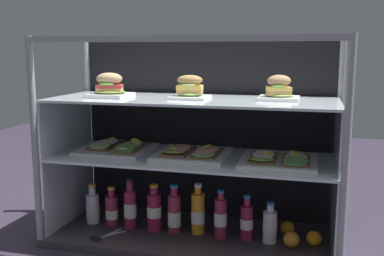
# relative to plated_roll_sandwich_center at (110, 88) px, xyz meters

# --- Properties ---
(ground_plane) EXTENTS (6.00, 6.00, 0.02)m
(ground_plane) POSITION_rel_plated_roll_sandwich_center_xyz_m (0.41, 0.03, -0.75)
(ground_plane) COLOR #2E2737
(ground_plane) RESTS_ON ground
(case_base_deck) EXTENTS (1.39, 0.55, 0.04)m
(case_base_deck) POSITION_rel_plated_roll_sandwich_center_xyz_m (0.41, 0.03, -0.72)
(case_base_deck) COLOR #373033
(case_base_deck) RESTS_ON ground
(case_frame) EXTENTS (1.39, 0.55, 0.99)m
(case_frame) POSITION_rel_plated_roll_sandwich_center_xyz_m (0.41, 0.19, -0.21)
(case_frame) COLOR gray
(case_frame) RESTS_ON ground
(riser_lower_tier) EXTENTS (1.32, 0.48, 0.37)m
(riser_lower_tier) POSITION_rel_plated_roll_sandwich_center_xyz_m (0.41, 0.03, -0.52)
(riser_lower_tier) COLOR silver
(riser_lower_tier) RESTS_ON case_base_deck
(shelf_lower_glass) EXTENTS (1.34, 0.50, 0.01)m
(shelf_lower_glass) POSITION_rel_plated_roll_sandwich_center_xyz_m (0.41, 0.03, -0.33)
(shelf_lower_glass) COLOR silver
(shelf_lower_glass) RESTS_ON riser_lower_tier
(riser_upper_tier) EXTENTS (1.32, 0.48, 0.27)m
(riser_upper_tier) POSITION_rel_plated_roll_sandwich_center_xyz_m (0.41, 0.03, -0.19)
(riser_upper_tier) COLOR silver
(riser_upper_tier) RESTS_ON shelf_lower_glass
(shelf_upper_glass) EXTENTS (1.34, 0.50, 0.01)m
(shelf_upper_glass) POSITION_rel_plated_roll_sandwich_center_xyz_m (0.41, 0.03, -0.05)
(shelf_upper_glass) COLOR silver
(shelf_upper_glass) RESTS_ON riser_upper_tier
(plated_roll_sandwich_center) EXTENTS (0.19, 0.19, 0.12)m
(plated_roll_sandwich_center) POSITION_rel_plated_roll_sandwich_center_xyz_m (0.00, 0.00, 0.00)
(plated_roll_sandwich_center) COLOR white
(plated_roll_sandwich_center) RESTS_ON shelf_upper_glass
(plated_roll_sandwich_far_left) EXTENTS (0.17, 0.17, 0.11)m
(plated_roll_sandwich_far_left) POSITION_rel_plated_roll_sandwich_center_xyz_m (0.39, 0.03, 0.00)
(plated_roll_sandwich_far_left) COLOR white
(plated_roll_sandwich_far_left) RESTS_ON shelf_upper_glass
(plated_roll_sandwich_right_of_center) EXTENTS (0.18, 0.18, 0.11)m
(plated_roll_sandwich_right_of_center) POSITION_rel_plated_roll_sandwich_center_xyz_m (0.80, 0.08, -0.00)
(plated_roll_sandwich_right_of_center) COLOR white
(plated_roll_sandwich_right_of_center) RESTS_ON shelf_upper_glass
(open_sandwich_tray_mid_left) EXTENTS (0.34, 0.34, 0.06)m
(open_sandwich_tray_mid_left) POSITION_rel_plated_roll_sandwich_center_xyz_m (0.00, 0.05, -0.30)
(open_sandwich_tray_mid_left) COLOR white
(open_sandwich_tray_mid_left) RESTS_ON shelf_lower_glass
(open_sandwich_tray_far_left) EXTENTS (0.34, 0.34, 0.06)m
(open_sandwich_tray_far_left) POSITION_rel_plated_roll_sandwich_center_xyz_m (0.41, 0.03, -0.30)
(open_sandwich_tray_far_left) COLOR white
(open_sandwich_tray_far_left) RESTS_ON shelf_lower_glass
(open_sandwich_tray_center) EXTENTS (0.34, 0.34, 0.06)m
(open_sandwich_tray_center) POSITION_rel_plated_roll_sandwich_center_xyz_m (0.81, 0.01, -0.30)
(open_sandwich_tray_center) COLOR white
(open_sandwich_tray_center) RESTS_ON shelf_lower_glass
(juice_bottle_front_right_end) EXTENTS (0.07, 0.07, 0.21)m
(juice_bottle_front_right_end) POSITION_rel_plated_roll_sandwich_center_xyz_m (-0.13, 0.02, -0.63)
(juice_bottle_front_right_end) COLOR white
(juice_bottle_front_right_end) RESTS_ON case_base_deck
(juice_bottle_front_second) EXTENTS (0.06, 0.06, 0.20)m
(juice_bottle_front_second) POSITION_rel_plated_roll_sandwich_center_xyz_m (-0.02, 0.02, -0.63)
(juice_bottle_front_second) COLOR #952D44
(juice_bottle_front_second) RESTS_ON case_base_deck
(juice_bottle_back_center) EXTENTS (0.06, 0.06, 0.26)m
(juice_bottle_back_center) POSITION_rel_plated_roll_sandwich_center_xyz_m (0.09, 0.01, -0.60)
(juice_bottle_back_center) COLOR #941E43
(juice_bottle_back_center) RESTS_ON case_base_deck
(juice_bottle_back_left) EXTENTS (0.07, 0.07, 0.24)m
(juice_bottle_back_left) POSITION_rel_plated_roll_sandwich_center_xyz_m (0.22, 0.01, -0.60)
(juice_bottle_back_left) COLOR maroon
(juice_bottle_back_left) RESTS_ON case_base_deck
(juice_bottle_tucked_behind) EXTENTS (0.06, 0.06, 0.24)m
(juice_bottle_tucked_behind) POSITION_rel_plated_roll_sandwich_center_xyz_m (0.32, 0.02, -0.61)
(juice_bottle_tucked_behind) COLOR #9B2D41
(juice_bottle_tucked_behind) RESTS_ON case_base_deck
(juice_bottle_front_middle) EXTENTS (0.07, 0.07, 0.25)m
(juice_bottle_front_middle) POSITION_rel_plated_roll_sandwich_center_xyz_m (0.43, 0.03, -0.60)
(juice_bottle_front_middle) COLOR orange
(juice_bottle_front_middle) RESTS_ON case_base_deck
(juice_bottle_front_left_end) EXTENTS (0.06, 0.06, 0.24)m
(juice_bottle_front_left_end) POSITION_rel_plated_roll_sandwich_center_xyz_m (0.55, 0.00, -0.60)
(juice_bottle_front_left_end) COLOR maroon
(juice_bottle_front_left_end) RESTS_ON case_base_deck
(juice_bottle_near_post) EXTENTS (0.06, 0.06, 0.22)m
(juice_bottle_near_post) POSITION_rel_plated_roll_sandwich_center_xyz_m (0.67, 0.02, -0.62)
(juice_bottle_near_post) COLOR maroon
(juice_bottle_near_post) RESTS_ON case_base_deck
(juice_bottle_front_fourth) EXTENTS (0.07, 0.07, 0.19)m
(juice_bottle_front_fourth) POSITION_rel_plated_roll_sandwich_center_xyz_m (0.78, 0.01, -0.63)
(juice_bottle_front_fourth) COLOR white
(juice_bottle_front_fourth) RESTS_ON case_base_deck
(orange_fruit_beside_bottles) EXTENTS (0.07, 0.07, 0.07)m
(orange_fruit_beside_bottles) POSITION_rel_plated_roll_sandwich_center_xyz_m (0.98, 0.03, -0.67)
(orange_fruit_beside_bottles) COLOR orange
(orange_fruit_beside_bottles) RESTS_ON case_base_deck
(orange_fruit_near_left_post) EXTENTS (0.07, 0.07, 0.07)m
(orange_fruit_near_left_post) POSITION_rel_plated_roll_sandwich_center_xyz_m (0.86, 0.12, -0.67)
(orange_fruit_near_left_post) COLOR orange
(orange_fruit_near_left_post) RESTS_ON case_base_deck
(orange_fruit_rolled_forward) EXTENTS (0.07, 0.07, 0.07)m
(orange_fruit_rolled_forward) POSITION_rel_plated_roll_sandwich_center_xyz_m (0.89, -0.02, -0.67)
(orange_fruit_rolled_forward) COLOR orange
(orange_fruit_rolled_forward) RESTS_ON case_base_deck
(kitchen_scissors) EXTENTS (0.14, 0.18, 0.01)m
(kitchen_scissors) POSITION_rel_plated_roll_sandwich_center_xyz_m (-0.00, -0.15, -0.70)
(kitchen_scissors) COLOR silver
(kitchen_scissors) RESTS_ON case_base_deck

